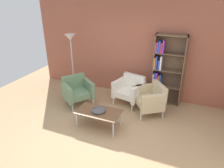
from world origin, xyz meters
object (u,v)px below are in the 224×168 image
Objects in this scene: coffee_table_low at (99,113)px; decorative_bowl at (99,110)px; armchair_spare_guest at (130,89)px; armchair_by_bookshelf at (77,90)px; floor_lamp_torchiere at (71,44)px; armchair_near_window at (151,98)px; bookshelf_tall at (164,70)px.

decorative_bowl is at bearing 135.00° from coffee_table_low.
armchair_spare_guest is (0.31, 1.32, -0.02)m from decorative_bowl.
armchair_by_bookshelf is (-1.00, 0.73, -0.02)m from decorative_bowl.
floor_lamp_torchiere is (-1.94, 0.22, 1.03)m from armchair_spare_guest.
floor_lamp_torchiere reaches higher than armchair_near_window.
bookshelf_tall is at bearing 57.79° from coffee_table_low.
bookshelf_tall reaches higher than armchair_spare_guest.
coffee_table_low is 1.36m from armchair_spare_guest.
armchair_spare_guest is 0.49× the size of floor_lamp_torchiere.
coffee_table_low is at bearing -43.52° from floor_lamp_torchiere.
coffee_table_low is at bearing -45.00° from decorative_bowl.
armchair_spare_guest is at bearing -6.61° from floor_lamp_torchiere.
floor_lamp_torchiere is at bearing 136.48° from coffee_table_low.
armchair_by_bookshelf is at bearing -141.93° from armchair_spare_guest.
armchair_spare_guest reaches higher than decorative_bowl.
bookshelf_tall is at bearing 4.98° from floor_lamp_torchiere.
armchair_near_window is (0.64, -0.28, 0.00)m from armchair_spare_guest.
floor_lamp_torchiere reaches higher than decorative_bowl.
armchair_near_window is at bearing 47.45° from coffee_table_low.
bookshelf_tall is 2.01× the size of armchair_by_bookshelf.
bookshelf_tall is 2.18m from coffee_table_low.
coffee_table_low is 1.06× the size of armchair_near_window.
armchair_by_bookshelf is (-1.00, 0.73, 0.05)m from coffee_table_low.
floor_lamp_torchiere is at bearing 136.48° from decorative_bowl.
armchair_near_window is at bearing -44.99° from armchair_by_bookshelf.
bookshelf_tall is 2.24× the size of armchair_spare_guest.
coffee_table_low is 1.18× the size of armchair_spare_guest.
bookshelf_tall is 1.90× the size of coffee_table_low.
armchair_near_window is (-0.17, -0.75, -0.52)m from bookshelf_tall.
coffee_table_low is 1.41m from armchair_near_window.
decorative_bowl is 0.18× the size of floor_lamp_torchiere.
floor_lamp_torchiere is at bearing -172.51° from armchair_spare_guest.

